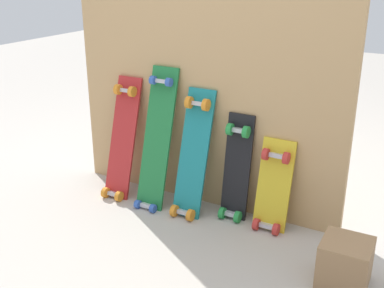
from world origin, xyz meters
name	(u,v)px	position (x,y,z in m)	size (l,w,h in m)	color
ground_plane	(197,204)	(0.00, 0.00, 0.00)	(12.00, 12.00, 0.00)	#B2AAA0
plywood_wall_panel	(204,87)	(0.00, 0.07, 0.74)	(1.75, 0.04, 1.48)	tan
skateboard_red	(122,143)	(-0.51, -0.09, 0.34)	(0.18, 0.30, 0.82)	#B22626
skateboard_green	(156,144)	(-0.24, -0.09, 0.39)	(0.18, 0.31, 0.92)	#1E7238
skateboard_teal	(193,159)	(0.01, -0.08, 0.34)	(0.18, 0.29, 0.81)	#197A7F
skateboard_black	(236,172)	(0.27, -0.02, 0.28)	(0.16, 0.17, 0.69)	black
skateboard_yellow	(273,191)	(0.50, -0.03, 0.23)	(0.19, 0.19, 0.58)	gold
wooden_crate	(345,263)	(0.99, -0.36, 0.11)	(0.23, 0.23, 0.23)	#99724C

